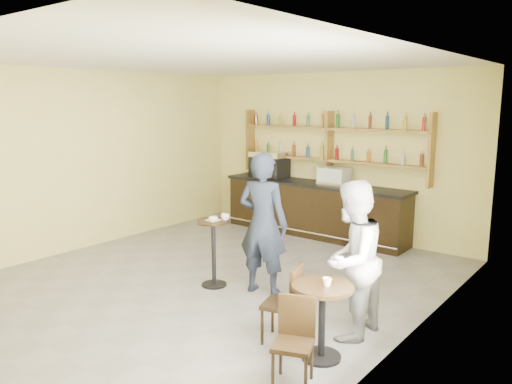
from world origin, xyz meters
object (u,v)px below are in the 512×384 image
Objects in this scene: man_main at (263,224)px; chair_west at (281,303)px; cafe_table at (322,322)px; chair_south at (293,344)px; espresso_machine at (269,165)px; pedestal_table at (214,253)px; patron_second at (351,260)px; pastry_case at (334,176)px; bar_counter at (314,209)px.

chair_west is at bearing 124.30° from man_main.
cafe_table is 0.96× the size of chair_south.
espresso_machine reaches higher than pedestal_table.
patron_second reaches higher than chair_south.
pastry_case is 0.69× the size of cafe_table.
espresso_machine is at bearing 114.21° from pedestal_table.
bar_counter is at bearing 97.89° from chair_south.
patron_second is at bearing 122.21° from chair_west.
chair_south is at bearing -31.28° from pedestal_table.
patron_second reaches higher than chair_west.
espresso_machine is at bearing 180.00° from bar_counter.
chair_south is (0.05, -0.60, 0.02)m from cafe_table.
bar_counter is 5.46m from chair_south.
espresso_machine is (-1.12, 0.00, 0.80)m from bar_counter.
pastry_case is 0.28× the size of man_main.
bar_counter is 1.37m from espresso_machine.
patron_second is (0.53, 0.59, 0.46)m from chair_west.
man_main reaches higher than cafe_table.
espresso_machine reaches higher than chair_west.
pastry_case reaches higher than pedestal_table.
chair_south is at bearing -73.80° from pastry_case.
espresso_machine is 3.79m from man_main.
patron_second is at bearing 91.76° from cafe_table.
chair_west is at bearing -50.01° from espresso_machine.
espresso_machine is 5.28m from chair_west.
cafe_table is 0.91× the size of chair_west.
patron_second is (2.28, -0.19, 0.41)m from pedestal_table.
pedestal_table is 1.22× the size of cafe_table.
chair_south is (2.72, -4.73, -0.11)m from bar_counter.
patron_second reaches higher than cafe_table.
bar_counter is 4.01× the size of pedestal_table.
pedestal_table is 2.33m from patron_second.
pedestal_table is 0.54× the size of patron_second.
espresso_machine is at bearing -133.37° from patron_second.
espresso_machine is 0.77× the size of pedestal_table.
patron_second is at bearing -41.23° from espresso_machine.
bar_counter is 4.71× the size of chair_south.
espresso_machine is at bearing 107.02° from chair_south.
man_main is 2.23× the size of chair_west.
man_main is at bearing -87.74° from pastry_case.
man_main is at bearing -150.27° from chair_west.
cafe_table is 0.81m from patron_second.
pedestal_table is at bearing -129.95° from chair_west.
chair_south is 1.33m from patron_second.
patron_second is (1.57, -0.42, -0.09)m from man_main.
pedestal_table is (0.37, -3.30, -0.04)m from bar_counter.
bar_counter is at bearing -81.97° from man_main.
patron_second is (-0.07, 1.24, 0.48)m from chair_south.
chair_south is (2.35, -1.43, -0.07)m from pedestal_table.
pastry_case is at bearing 88.73° from pedestal_table.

